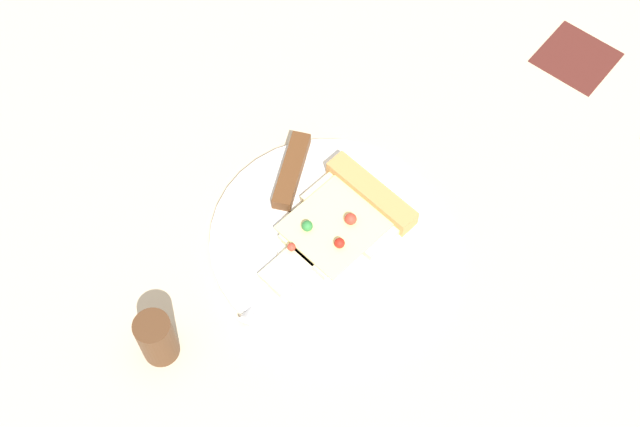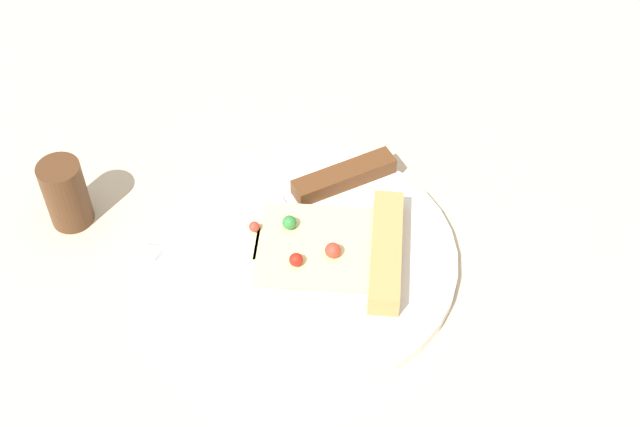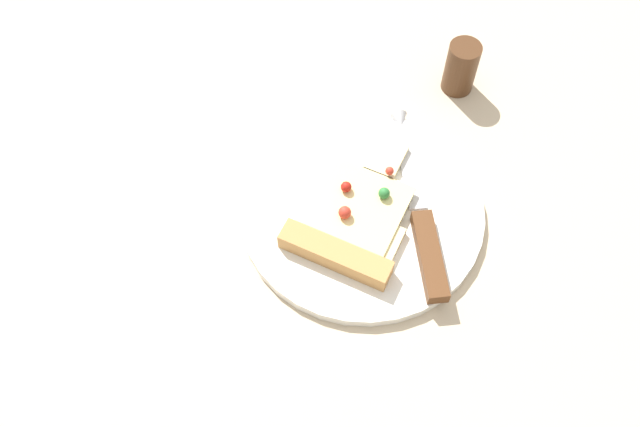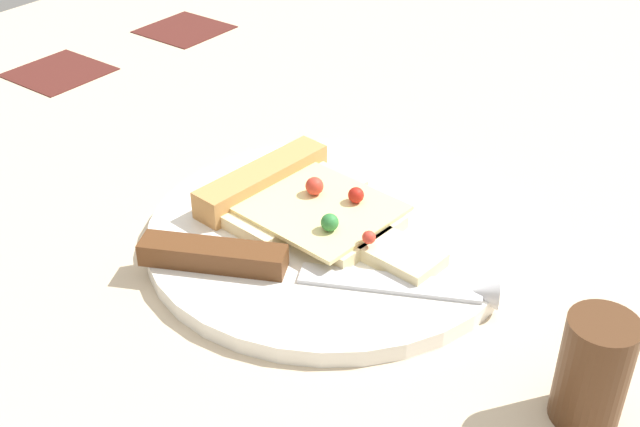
# 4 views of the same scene
# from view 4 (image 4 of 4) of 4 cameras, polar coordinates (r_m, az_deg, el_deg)

# --- Properties ---
(ground_plane) EXTENTS (1.40, 1.40, 0.03)m
(ground_plane) POSITION_cam_4_polar(r_m,az_deg,el_deg) (0.59, 8.93, -4.06)
(ground_plane) COLOR #C6B293
(ground_plane) RESTS_ON ground
(plate) EXTENTS (0.27, 0.27, 0.01)m
(plate) POSITION_cam_4_polar(r_m,az_deg,el_deg) (0.59, 0.75, -1.42)
(plate) COLOR white
(plate) RESTS_ON ground_plane
(pizza_slice) EXTENTS (0.12, 0.18, 0.03)m
(pizza_slice) POSITION_cam_4_polar(r_m,az_deg,el_deg) (0.60, -1.09, 0.64)
(pizza_slice) COLOR beige
(pizza_slice) RESTS_ON plate
(knife) EXTENTS (0.13, 0.22, 0.02)m
(knife) POSITION_cam_4_polar(r_m,az_deg,el_deg) (0.54, -2.90, -3.64)
(knife) COLOR silver
(knife) RESTS_ON plate
(pepper_shaker) EXTENTS (0.04, 0.04, 0.07)m
(pepper_shaker) POSITION_cam_4_polar(r_m,az_deg,el_deg) (0.46, 18.74, -10.47)
(pepper_shaker) COLOR #4C2D19
(pepper_shaker) RESTS_ON ground_plane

